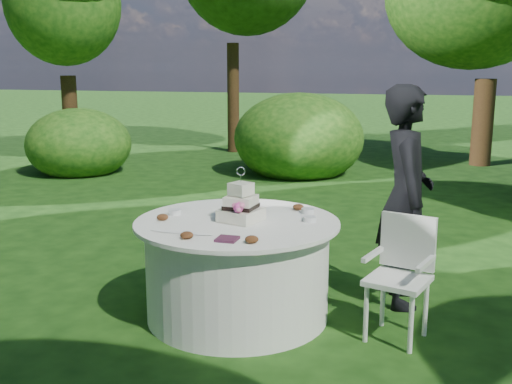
% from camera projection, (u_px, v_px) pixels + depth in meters
% --- Properties ---
extents(ground, '(80.00, 80.00, 0.00)m').
position_uv_depth(ground, '(238.00, 315.00, 4.70)').
color(ground, '#13340E').
rests_on(ground, ground).
extents(napkins, '(0.14, 0.14, 0.02)m').
position_uv_depth(napkins, '(227.00, 239.00, 4.02)').
color(napkins, '#4C203A').
rests_on(napkins, table).
extents(feather_plume, '(0.48, 0.07, 0.01)m').
position_uv_depth(feather_plume, '(181.00, 233.00, 4.19)').
color(feather_plume, white).
rests_on(feather_plume, table).
extents(guest, '(0.53, 0.72, 1.79)m').
position_uv_depth(guest, '(406.00, 197.00, 4.79)').
color(guest, black).
rests_on(guest, ground).
extents(table, '(1.56, 1.56, 0.77)m').
position_uv_depth(table, '(237.00, 268.00, 4.62)').
color(table, white).
rests_on(table, ground).
extents(cake, '(0.34, 0.34, 0.41)m').
position_uv_depth(cake, '(241.00, 207.00, 4.50)').
color(cake, silver).
rests_on(cake, table).
extents(chair, '(0.50, 0.50, 0.88)m').
position_uv_depth(chair, '(402.00, 267.00, 4.26)').
color(chair, white).
rests_on(chair, ground).
extents(votives, '(1.17, 0.43, 0.04)m').
position_uv_depth(votives, '(263.00, 214.00, 4.66)').
color(votives, white).
rests_on(votives, table).
extents(petal_cups, '(1.01, 1.12, 0.05)m').
position_uv_depth(petal_cups, '(226.00, 224.00, 4.36)').
color(petal_cups, '#562D16').
rests_on(petal_cups, table).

